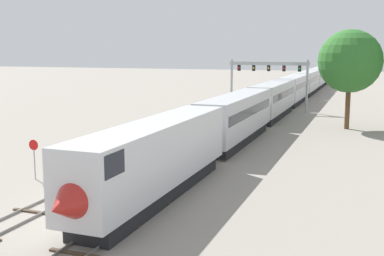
{
  "coord_description": "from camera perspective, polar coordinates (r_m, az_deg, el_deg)",
  "views": [
    {
      "loc": [
        14.07,
        -23.27,
        9.11
      ],
      "look_at": [
        1.0,
        12.0,
        3.0
      ],
      "focal_mm": 44.69,
      "sensor_mm": 36.0,
      "label": 1
    }
  ],
  "objects": [
    {
      "name": "signal_gantry",
      "position": [
        73.38,
        9.12,
        6.48
      ],
      "size": [
        12.1,
        0.49,
        7.79
      ],
      "color": "#999BA0",
      "rests_on": "ground"
    },
    {
      "name": "ground_plane",
      "position": [
        28.68,
        -10.4,
        -9.45
      ],
      "size": [
        400.0,
        400.0,
        0.0
      ],
      "primitive_type": "plane",
      "color": "gray"
    },
    {
      "name": "track_near",
      "position": [
        66.29,
        4.77,
        1.35
      ],
      "size": [
        2.6,
        160.0,
        0.16
      ],
      "color": "slate",
      "rests_on": "ground"
    },
    {
      "name": "passenger_train",
      "position": [
        85.17,
        12.17,
        4.65
      ],
      "size": [
        3.04,
        134.31,
        4.8
      ],
      "color": "silver",
      "rests_on": "ground"
    },
    {
      "name": "trackside_tree_mid",
      "position": [
        58.4,
        18.33,
        7.56
      ],
      "size": [
        7.28,
        7.28,
        11.55
      ],
      "color": "brown",
      "rests_on": "ground"
    },
    {
      "name": "track_main",
      "position": [
        84.63,
        12.03,
        2.89
      ],
      "size": [
        2.6,
        200.0,
        0.16
      ],
      "color": "slate",
      "rests_on": "ground"
    },
    {
      "name": "stop_sign",
      "position": [
        35.78,
        -18.33,
        -2.92
      ],
      "size": [
        0.76,
        0.08,
        2.88
      ],
      "color": "gray",
      "rests_on": "ground"
    }
  ]
}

